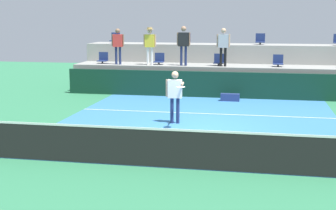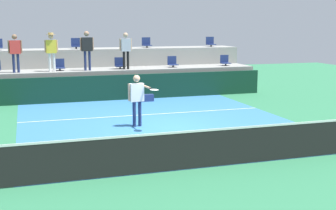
# 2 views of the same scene
# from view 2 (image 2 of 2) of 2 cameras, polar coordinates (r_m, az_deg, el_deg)

# --- Properties ---
(ground_plane) EXTENTS (40.00, 40.00, 0.00)m
(ground_plane) POSITION_cam_2_polar(r_m,az_deg,el_deg) (14.30, -0.33, -3.08)
(ground_plane) COLOR #2D754C
(court_inner_paint) EXTENTS (9.00, 10.00, 0.01)m
(court_inner_paint) POSITION_cam_2_polar(r_m,az_deg,el_deg) (15.23, -1.45, -2.24)
(court_inner_paint) COLOR teal
(court_inner_paint) RESTS_ON ground_plane
(court_service_line) EXTENTS (9.00, 0.06, 0.00)m
(court_service_line) POSITION_cam_2_polar(r_m,az_deg,el_deg) (16.55, -2.81, -1.23)
(court_service_line) COLOR white
(court_service_line) RESTS_ON ground_plane
(tennis_net) EXTENTS (10.48, 0.08, 1.07)m
(tennis_net) POSITION_cam_2_polar(r_m,az_deg,el_deg) (10.54, 6.19, -5.19)
(tennis_net) COLOR black
(tennis_net) RESTS_ON ground_plane
(sponsor_backboard) EXTENTS (13.00, 0.16, 1.10)m
(sponsor_backboard) POSITION_cam_2_polar(r_m,az_deg,el_deg) (19.91, -5.49, 2.27)
(sponsor_backboard) COLOR #0F3323
(sponsor_backboard) RESTS_ON ground_plane
(seating_tier_lower) EXTENTS (13.00, 1.80, 1.25)m
(seating_tier_lower) POSITION_cam_2_polar(r_m,az_deg,el_deg) (21.16, -6.24, 2.93)
(seating_tier_lower) COLOR gray
(seating_tier_lower) RESTS_ON ground_plane
(seating_tier_upper) EXTENTS (13.00, 1.80, 2.10)m
(seating_tier_upper) POSITION_cam_2_polar(r_m,az_deg,el_deg) (22.87, -7.17, 4.52)
(seating_tier_upper) COLOR gray
(seating_tier_upper) RESTS_ON ground_plane
(stadium_chair_lower_left) EXTENTS (0.44, 0.40, 0.52)m
(stadium_chair_lower_left) POSITION_cam_2_polar(r_m,az_deg,el_deg) (20.65, -13.56, 4.87)
(stadium_chair_lower_left) COLOR #2D2D33
(stadium_chair_lower_left) RESTS_ON seating_tier_lower
(stadium_chair_lower_center) EXTENTS (0.44, 0.40, 0.52)m
(stadium_chair_lower_center) POSITION_cam_2_polar(r_m,az_deg,el_deg) (21.02, -6.13, 5.18)
(stadium_chair_lower_center) COLOR #2D2D33
(stadium_chair_lower_center) RESTS_ON seating_tier_lower
(stadium_chair_lower_right) EXTENTS (0.44, 0.40, 0.52)m
(stadium_chair_lower_right) POSITION_cam_2_polar(r_m,az_deg,el_deg) (21.68, 0.58, 5.39)
(stadium_chair_lower_right) COLOR #2D2D33
(stadium_chair_lower_right) RESTS_ON seating_tier_lower
(stadium_chair_lower_far_right) EXTENTS (0.44, 0.40, 0.52)m
(stadium_chair_lower_far_right) POSITION_cam_2_polar(r_m,az_deg,el_deg) (22.69, 7.23, 5.53)
(stadium_chair_lower_far_right) COLOR #2D2D33
(stadium_chair_lower_far_right) RESTS_ON seating_tier_lower
(stadium_chair_upper_left) EXTENTS (0.44, 0.40, 0.52)m
(stadium_chair_upper_left) POSITION_cam_2_polar(r_m,az_deg,el_deg) (22.47, -11.59, 7.53)
(stadium_chair_upper_left) COLOR #2D2D33
(stadium_chair_upper_left) RESTS_ON seating_tier_upper
(stadium_chair_upper_right) EXTENTS (0.44, 0.40, 0.52)m
(stadium_chair_upper_right) POSITION_cam_2_polar(r_m,az_deg,el_deg) (23.12, -2.73, 7.79)
(stadium_chair_upper_right) COLOR #2D2D33
(stadium_chair_upper_right) RESTS_ON seating_tier_upper
(stadium_chair_upper_far_right) EXTENTS (0.44, 0.40, 0.52)m
(stadium_chair_upper_far_right) POSITION_cam_2_polar(r_m,az_deg,el_deg) (24.27, 5.41, 7.88)
(stadium_chair_upper_far_right) COLOR #2D2D33
(stadium_chair_upper_far_right) RESTS_ON seating_tier_upper
(tennis_player) EXTENTS (0.77, 1.17, 1.68)m
(tennis_player) POSITION_cam_2_polar(r_m,az_deg,el_deg) (14.50, -3.90, 1.22)
(tennis_player) COLOR navy
(tennis_player) RESTS_ON ground_plane
(spectator_in_grey) EXTENTS (0.57, 0.23, 1.62)m
(spectator_in_grey) POSITION_cam_2_polar(r_m,az_deg,el_deg) (20.16, -18.79, 6.64)
(spectator_in_grey) COLOR navy
(spectator_in_grey) RESTS_ON seating_tier_lower
(spectator_with_hat) EXTENTS (0.58, 0.41, 1.68)m
(spectator_with_hat) POSITION_cam_2_polar(r_m,az_deg,el_deg) (20.19, -14.56, 7.01)
(spectator_with_hat) COLOR white
(spectator_with_hat) RESTS_ON seating_tier_lower
(spectator_leaning_on_rail) EXTENTS (0.60, 0.24, 1.74)m
(spectator_leaning_on_rail) POSITION_cam_2_polar(r_m,az_deg,el_deg) (20.33, -10.23, 7.28)
(spectator_leaning_on_rail) COLOR navy
(spectator_leaning_on_rail) RESTS_ON seating_tier_lower
(spectator_in_white) EXTENTS (0.58, 0.23, 1.66)m
(spectator_in_white) POSITION_cam_2_polar(r_m,az_deg,el_deg) (20.63, -5.37, 7.28)
(spectator_in_white) COLOR black
(spectator_in_white) RESTS_ON seating_tier_lower
(tennis_ball) EXTENTS (0.07, 0.07, 0.07)m
(tennis_ball) POSITION_cam_2_polar(r_m,az_deg,el_deg) (12.07, 12.44, -2.80)
(tennis_ball) COLOR #CCE033
(equipment_bag) EXTENTS (0.76, 0.28, 0.30)m
(equipment_bag) POSITION_cam_2_polar(r_m,az_deg,el_deg) (19.41, -2.97, 0.90)
(equipment_bag) COLOR navy
(equipment_bag) RESTS_ON ground_plane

